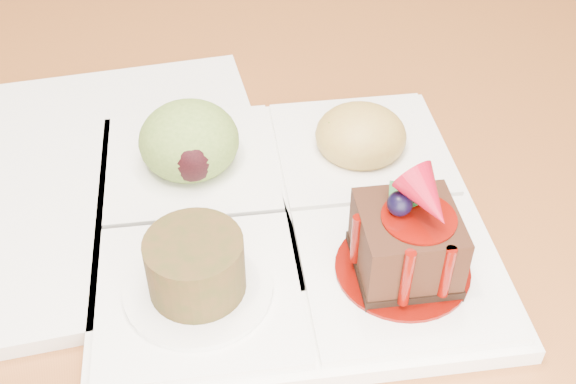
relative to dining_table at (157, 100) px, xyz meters
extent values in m
cube|color=brown|center=(0.00, 0.00, 0.05)|extent=(1.00, 1.80, 0.04)
cylinder|color=black|center=(0.67, 0.13, -0.47)|extent=(0.04, 0.04, 0.42)
cylinder|color=black|center=(0.67, 0.49, -0.47)|extent=(0.04, 0.04, 0.42)
cube|color=white|center=(0.08, -0.28, 0.07)|extent=(0.29, 0.29, 0.01)
cube|color=white|center=(0.14, -0.35, 0.08)|extent=(0.14, 0.14, 0.01)
cube|color=white|center=(0.01, -0.34, 0.08)|extent=(0.14, 0.14, 0.01)
cube|color=white|center=(0.02, -0.21, 0.08)|extent=(0.14, 0.14, 0.01)
cube|color=white|center=(0.15, -0.22, 0.08)|extent=(0.14, 0.14, 0.01)
cylinder|color=#5C0803|center=(0.14, -0.35, 0.09)|extent=(0.09, 0.09, 0.00)
cube|color=black|center=(0.14, -0.35, 0.09)|extent=(0.07, 0.07, 0.01)
cube|color=black|center=(0.14, -0.35, 0.11)|extent=(0.06, 0.06, 0.04)
cylinder|color=#5C0803|center=(0.14, -0.35, 0.13)|extent=(0.05, 0.05, 0.00)
sphere|color=black|center=(0.14, -0.35, 0.14)|extent=(0.02, 0.02, 0.02)
cone|color=maroon|center=(0.15, -0.36, 0.15)|extent=(0.04, 0.05, 0.04)
cube|color=#12481A|center=(0.15, -0.34, 0.14)|extent=(0.01, 0.02, 0.01)
cube|color=#12481A|center=(0.14, -0.34, 0.14)|extent=(0.02, 0.02, 0.01)
cylinder|color=#5C0803|center=(0.13, -0.38, 0.11)|extent=(0.01, 0.01, 0.04)
cylinder|color=#5C0803|center=(0.16, -0.38, 0.11)|extent=(0.01, 0.01, 0.04)
cylinder|color=#5C0803|center=(0.11, -0.34, 0.11)|extent=(0.01, 0.01, 0.04)
cylinder|color=white|center=(0.01, -0.34, 0.09)|extent=(0.09, 0.09, 0.00)
cylinder|color=#4F2E16|center=(0.01, -0.34, 0.11)|extent=(0.06, 0.06, 0.04)
cylinder|color=#431E0E|center=(0.01, -0.34, 0.12)|extent=(0.05, 0.05, 0.00)
ellipsoid|color=olive|center=(0.02, -0.21, 0.10)|extent=(0.08, 0.08, 0.06)
ellipsoid|color=black|center=(0.02, -0.24, 0.10)|extent=(0.04, 0.03, 0.03)
ellipsoid|color=#AD953E|center=(0.15, -0.22, 0.09)|extent=(0.07, 0.07, 0.04)
cube|color=red|center=(0.17, -0.22, 0.10)|extent=(0.02, 0.02, 0.02)
cube|color=#537018|center=(0.16, -0.20, 0.10)|extent=(0.02, 0.02, 0.02)
cube|color=red|center=(0.15, -0.20, 0.10)|extent=(0.02, 0.02, 0.02)
cube|color=#537018|center=(0.14, -0.22, 0.10)|extent=(0.02, 0.02, 0.02)
cube|color=red|center=(0.14, -0.23, 0.10)|extent=(0.02, 0.02, 0.02)
cube|color=#537018|center=(0.16, -0.24, 0.10)|extent=(0.02, 0.02, 0.02)
cube|color=red|center=(0.17, -0.23, 0.10)|extent=(0.02, 0.02, 0.02)
cube|color=white|center=(-0.06, -0.21, 0.07)|extent=(0.30, 0.30, 0.01)
camera|label=1|loc=(0.01, -0.64, 0.43)|focal=45.00mm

